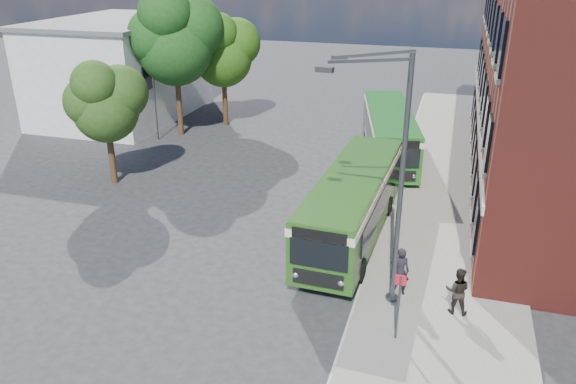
% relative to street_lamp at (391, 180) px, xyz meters
% --- Properties ---
extents(ground, '(120.00, 120.00, 0.00)m').
position_rel_street_lamp_xyz_m(ground, '(-4.84, 2.00, -4.79)').
color(ground, '#2A2A2C').
rests_on(ground, ground).
extents(pavement, '(6.00, 48.00, 0.15)m').
position_rel_street_lamp_xyz_m(pavement, '(2.16, 10.00, -4.72)').
color(pavement, gray).
rests_on(pavement, ground).
extents(kerb_line, '(0.12, 48.00, 0.01)m').
position_rel_street_lamp_xyz_m(kerb_line, '(-0.89, 10.00, -4.79)').
color(kerb_line, beige).
rests_on(kerb_line, ground).
extents(white_building, '(9.40, 13.40, 7.30)m').
position_rel_street_lamp_xyz_m(white_building, '(-22.84, 20.00, -1.13)').
color(white_building, silver).
rests_on(white_building, ground).
extents(flagpole, '(0.95, 0.10, 9.00)m').
position_rel_street_lamp_xyz_m(flagpole, '(-17.29, 15.00, 0.15)').
color(flagpole, '#3A3D40').
rests_on(flagpole, ground).
extents(street_lamp, '(2.96, 2.38, 9.00)m').
position_rel_street_lamp_xyz_m(street_lamp, '(0.00, 0.00, 0.00)').
color(street_lamp, '#3A3D40').
rests_on(street_lamp, ground).
extents(bus_stop_sign, '(0.35, 0.08, 2.52)m').
position_rel_street_lamp_xyz_m(bus_stop_sign, '(0.76, -2.20, -3.28)').
color(bus_stop_sign, '#3A3D40').
rests_on(bus_stop_sign, ground).
extents(bus_front, '(3.02, 11.17, 3.02)m').
position_rel_street_lamp_xyz_m(bus_front, '(-2.02, 4.78, -2.96)').
color(bus_front, '#28541A').
rests_on(bus_front, ground).
extents(bus_rear, '(4.86, 11.24, 3.02)m').
position_rel_street_lamp_xyz_m(bus_rear, '(-1.85, 15.75, -2.96)').
color(bus_rear, '#1F6421').
rests_on(bus_rear, ground).
extents(pedestrian_a, '(0.71, 0.49, 1.88)m').
position_rel_street_lamp_xyz_m(pedestrian_a, '(0.54, 0.50, -3.70)').
color(pedestrian_a, black).
rests_on(pedestrian_a, pavement).
extents(pedestrian_b, '(0.86, 0.68, 1.75)m').
position_rel_street_lamp_xyz_m(pedestrian_b, '(2.59, -0.15, -3.77)').
color(pedestrian_b, black).
rests_on(pedestrian_b, pavement).
extents(tree_left, '(4.06, 3.86, 6.85)m').
position_rel_street_lamp_xyz_m(tree_left, '(-15.81, 7.31, -0.15)').
color(tree_left, '#3B2415').
rests_on(tree_left, ground).
extents(tree_mid, '(5.89, 5.60, 9.95)m').
position_rel_street_lamp_xyz_m(tree_mid, '(-16.32, 16.52, 1.96)').
color(tree_mid, '#3B2415').
rests_on(tree_mid, ground).
extents(tree_right, '(4.81, 4.58, 8.13)m').
position_rel_street_lamp_xyz_m(tree_right, '(-14.27, 19.71, 0.72)').
color(tree_right, '#3B2415').
rests_on(tree_right, ground).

